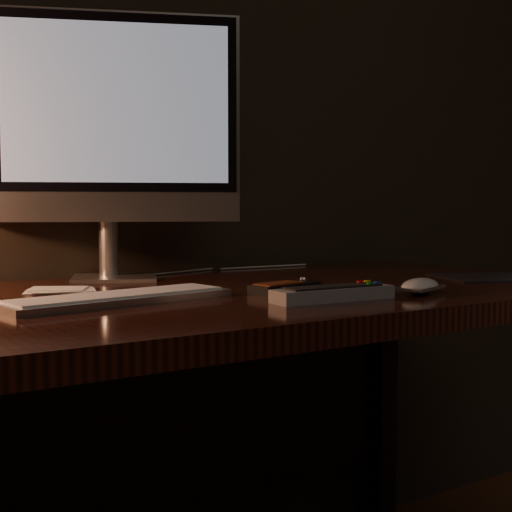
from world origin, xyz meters
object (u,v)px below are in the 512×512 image
keyboard (118,298)px  mouse (420,288)px  desk (183,356)px  media_remote (285,287)px  monitor (113,123)px  tv_remote (333,293)px

keyboard → mouse: (0.49, -0.19, 0.00)m
desk → keyboard: (-0.18, -0.12, 0.14)m
desk → keyboard: size_ratio=4.16×
mouse → keyboard: bearing=139.4°
desk → media_remote: 0.25m
monitor → mouse: size_ratio=5.40×
keyboard → monitor: bearing=60.0°
monitor → mouse: 0.70m
monitor → keyboard: monitor is taller
media_remote → tv_remote: tv_remote is taller
tv_remote → mouse: bearing=-0.4°
monitor → media_remote: (0.17, -0.37, -0.32)m
tv_remote → monitor: bearing=112.2°
desk → mouse: 0.46m
monitor → tv_remote: 0.62m
desk → keyboard: 0.25m
tv_remote → desk: bearing=116.4°
mouse → tv_remote: tv_remote is taller
media_remote → tv_remote: 0.13m
tv_remote → media_remote: bearing=94.8°
desk → tv_remote: size_ratio=7.36×
media_remote → monitor: bearing=102.7°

